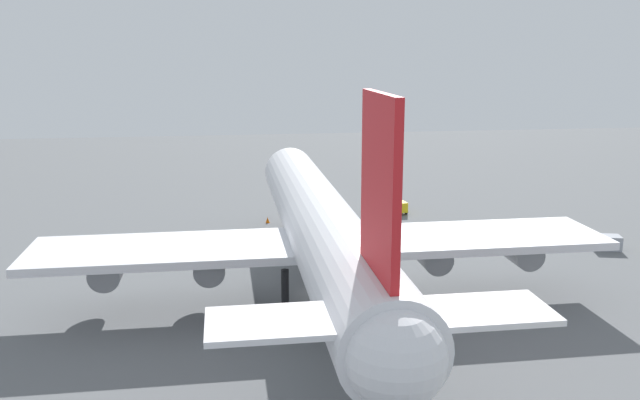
{
  "coord_description": "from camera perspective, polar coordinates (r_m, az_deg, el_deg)",
  "views": [
    {
      "loc": [
        -58.77,
        8.67,
        22.57
      ],
      "look_at": [
        0.0,
        0.0,
        9.11
      ],
      "focal_mm": 37.61,
      "sensor_mm": 36.0,
      "label": 1
    }
  ],
  "objects": [
    {
      "name": "ground_plane",
      "position": [
        63.55,
        -0.0,
        -8.03
      ],
      "size": [
        242.15,
        242.15,
        0.0
      ],
      "primitive_type": "plane",
      "color": "slate"
    },
    {
      "name": "cargo_airplane",
      "position": [
        61.38,
        0.02,
        -2.28
      ],
      "size": [
        60.54,
        50.51,
        20.24
      ],
      "color": "silver",
      "rests_on": "ground_plane"
    },
    {
      "name": "fuel_truck",
      "position": [
        83.71,
        0.66,
        -2.07
      ],
      "size": [
        4.42,
        5.17,
        2.21
      ],
      "color": "#333338",
      "rests_on": "ground_plane"
    },
    {
      "name": "maintenance_van",
      "position": [
        95.08,
        6.45,
        -0.34
      ],
      "size": [
        4.76,
        2.64,
        2.21
      ],
      "color": "#333338",
      "rests_on": "ground_plane"
    },
    {
      "name": "cargo_container_fore",
      "position": [
        83.75,
        23.15,
        -3.34
      ],
      "size": [
        2.73,
        3.55,
        1.64
      ],
      "color": "#999EA8",
      "rests_on": "ground_plane"
    },
    {
      "name": "safety_cone_nose",
      "position": [
        89.01,
        -4.48,
        -1.7
      ],
      "size": [
        0.54,
        0.54,
        0.77
      ],
      "primitive_type": "cone",
      "color": "orange",
      "rests_on": "ground_plane"
    }
  ]
}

